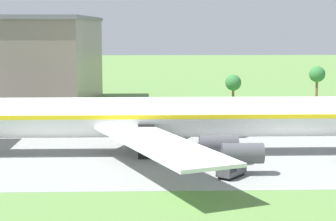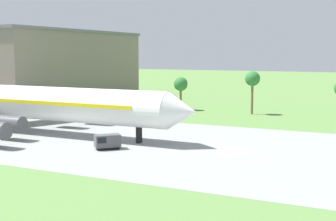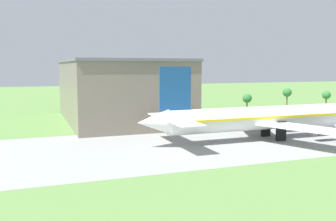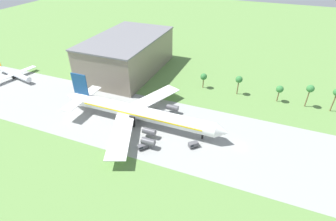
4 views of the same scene
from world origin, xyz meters
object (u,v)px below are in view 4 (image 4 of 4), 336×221
(jet_airliner, at_px, (139,113))
(regional_aircraft, at_px, (14,74))
(fuel_truck, at_px, (143,146))
(terminal_building, at_px, (127,54))
(baggage_tug, at_px, (193,145))

(jet_airliner, distance_m, regional_aircraft, 91.15)
(jet_airliner, bearing_deg, fuel_truck, -58.96)
(terminal_building, bearing_deg, jet_airliner, -55.96)
(fuel_truck, relative_size, terminal_building, 0.08)
(fuel_truck, bearing_deg, terminal_building, 123.35)
(baggage_tug, xyz_separation_m, terminal_building, (-59.60, 54.67, 9.45))
(regional_aircraft, height_order, baggage_tug, regional_aircraft)
(regional_aircraft, xyz_separation_m, terminal_building, (57.71, 35.09, 7.81))
(fuel_truck, bearing_deg, jet_airliner, 121.04)
(baggage_tug, xyz_separation_m, fuel_truck, (-18.17, -8.29, -0.14))
(baggage_tug, height_order, terminal_building, terminal_building)
(regional_aircraft, xyz_separation_m, baggage_tug, (117.32, -19.58, -1.65))
(baggage_tug, bearing_deg, fuel_truck, -155.47)
(regional_aircraft, height_order, terminal_building, terminal_building)
(terminal_building, bearing_deg, regional_aircraft, -148.70)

